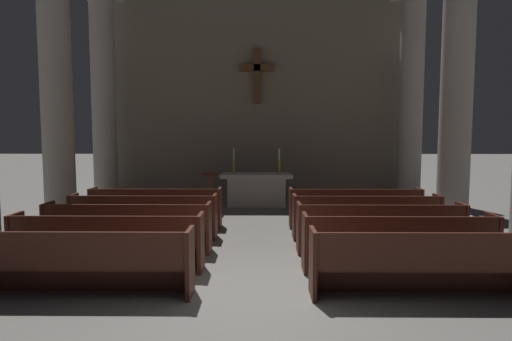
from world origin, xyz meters
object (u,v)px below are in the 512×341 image
object	(u,v)px
pew_left_row_1	(80,262)
candlestick_left	(234,165)
pew_right_row_5	(355,208)
altar	(256,189)
column_left_third	(104,102)
pew_right_row_1	(424,263)
column_right_second	(456,92)
lectern	(211,194)
column_right_third	(411,102)
pew_left_row_5	(156,207)
pew_left_row_4	(144,216)
candlestick_right	(279,165)
column_left_second	(56,92)
pew_left_row_3	(128,228)
pew_right_row_4	(366,217)
pew_right_row_3	(380,228)
pew_right_row_2	(399,243)
pew_left_row_2	(108,242)

from	to	relation	value
pew_left_row_1	candlestick_left	size ratio (longest dim) A/B	4.05
pew_left_row_1	pew_right_row_5	size ratio (longest dim) A/B	1.00
altar	pew_left_row_1	bearing A→B (deg)	-107.66
column_left_third	pew_right_row_1	bearing A→B (deg)	-48.06
column_right_second	lectern	world-z (taller)	column_right_second
pew_right_row_1	column_right_third	distance (m)	8.92
pew_left_row_5	pew_left_row_4	bearing A→B (deg)	-90.00
candlestick_right	column_left_second	bearing A→B (deg)	-155.10
column_right_third	candlestick_left	xyz separation A→B (m)	(-5.59, -0.62, -1.99)
pew_left_row_3	column_left_second	world-z (taller)	column_left_second
pew_left_row_1	lectern	xyz separation A→B (m)	(1.10, 6.27, 0.07)
pew_right_row_5	column_left_third	distance (m)	8.62
pew_right_row_4	column_right_second	size ratio (longest dim) A/B	0.47
column_right_second	candlestick_left	world-z (taller)	column_right_second
pew_right_row_3	pew_right_row_4	size ratio (longest dim) A/B	1.00
column_right_second	column_right_third	bearing A→B (deg)	90.00
pew_right_row_2	pew_left_row_2	bearing A→B (deg)	180.00
pew_left_row_3	column_right_second	size ratio (longest dim) A/B	0.47
candlestick_left	pew_left_row_1	bearing A→B (deg)	-102.66
pew_right_row_2	candlestick_left	distance (m)	7.12
pew_right_row_1	pew_right_row_5	xyz separation A→B (m)	(0.00, 4.39, 0.00)
pew_right_row_5	pew_right_row_3	bearing A→B (deg)	-90.00
column_right_second	column_right_third	xyz separation A→B (m)	(0.00, 3.22, 0.00)
pew_left_row_5	candlestick_left	bearing A→B (deg)	61.40
column_right_second	pew_left_row_3	bearing A→B (deg)	-159.80
pew_left_row_5	column_right_third	bearing A→B (deg)	26.98
column_right_third	column_right_second	bearing A→B (deg)	-90.00
pew_left_row_3	column_left_third	world-z (taller)	column_left_third
pew_right_row_2	pew_right_row_4	xyz separation A→B (m)	(0.00, 2.20, 0.00)
pew_left_row_2	column_left_second	distance (m)	5.32
pew_left_row_5	lectern	bearing A→B (deg)	59.70
pew_left_row_1	pew_left_row_5	distance (m)	4.39
pew_right_row_5	altar	world-z (taller)	altar
pew_left_row_3	pew_right_row_3	world-z (taller)	same
pew_left_row_4	pew_left_row_5	world-z (taller)	same
pew_left_row_2	altar	world-z (taller)	altar
column_left_second	altar	bearing A→B (deg)	27.95
pew_left_row_3	altar	bearing A→B (deg)	65.73
pew_right_row_4	column_left_third	bearing A→B (deg)	146.57
lectern	pew_left_row_2	bearing A→B (deg)	-101.97
pew_right_row_1	candlestick_left	bearing A→B (deg)	112.40
pew_right_row_1	column_left_second	world-z (taller)	column_left_second
pew_left_row_3	pew_left_row_5	world-z (taller)	same
column_right_third	altar	size ratio (longest dim) A/B	3.03
pew_left_row_4	pew_right_row_5	xyz separation A→B (m)	(4.76, 1.10, 0.00)
pew_left_row_4	pew_left_row_5	xyz separation A→B (m)	(0.00, 1.10, 0.00)
pew_left_row_5	pew_left_row_3	bearing A→B (deg)	-90.00
pew_left_row_5	pew_right_row_4	xyz separation A→B (m)	(4.76, -1.10, 0.00)
pew_right_row_4	pew_right_row_5	size ratio (longest dim) A/B	1.00
pew_left_row_5	pew_right_row_5	distance (m)	4.76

